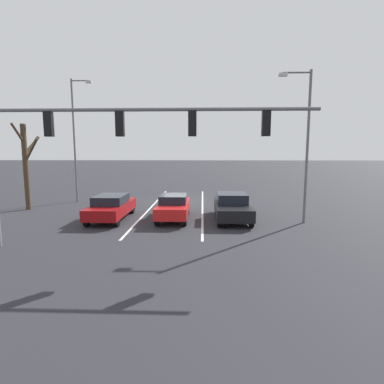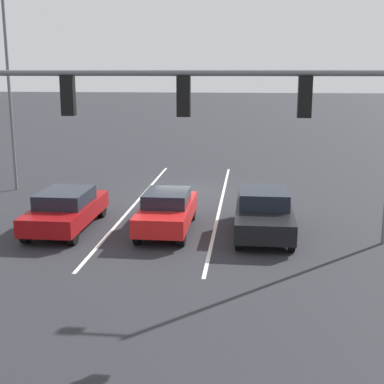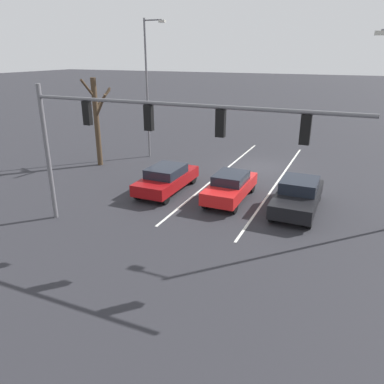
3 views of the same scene
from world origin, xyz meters
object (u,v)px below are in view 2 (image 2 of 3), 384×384
Objects in this scene: car_black_leftlane_front at (264,212)px; street_lamp_right_shoulder at (11,78)px; car_red_midlane_front at (167,210)px; traffic_signal_gantry at (48,112)px; car_maroon_rightlane_front at (66,209)px.

car_black_leftlane_front is 0.50× the size of street_lamp_right_shoulder.
car_red_midlane_front is 0.46× the size of street_lamp_right_shoulder.
traffic_signal_gantry is 12.89m from street_lamp_right_shoulder.
car_maroon_rightlane_front is (3.64, 0.16, -0.01)m from car_red_midlane_front.
car_red_midlane_front is 11.04m from street_lamp_right_shoulder.
car_maroon_rightlane_front is at bearing 126.31° from street_lamp_right_shoulder.
traffic_signal_gantry reaches higher than car_black_leftlane_front.
car_black_leftlane_front is at bearing 153.03° from street_lamp_right_shoulder.
traffic_signal_gantry reaches higher than car_red_midlane_front.
car_black_leftlane_front is 1.01× the size of car_maroon_rightlane_front.
car_maroon_rightlane_front is 0.49× the size of street_lamp_right_shoulder.
car_black_leftlane_front is at bearing -178.17° from car_maroon_rightlane_front.
car_red_midlane_front is at bearing -177.42° from car_maroon_rightlane_front.
car_black_leftlane_front is 13.74m from street_lamp_right_shoulder.
street_lamp_right_shoulder is at bearing -26.97° from car_black_leftlane_front.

